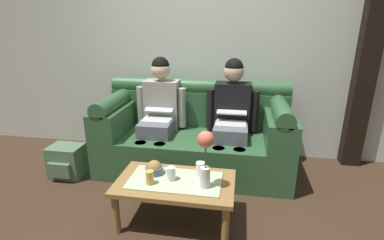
{
  "coord_description": "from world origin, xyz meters",
  "views": [
    {
      "loc": [
        0.48,
        -1.78,
        1.56
      ],
      "look_at": [
        0.02,
        0.88,
        0.66
      ],
      "focal_mm": 27.1,
      "sensor_mm": 36.0,
      "label": 1
    }
  ],
  "objects_px": {
    "snack_bowl": "(154,168)",
    "cup_near_right": "(171,174)",
    "couch": "(195,136)",
    "person_left": "(160,110)",
    "person_right": "(232,113)",
    "backpack_left": "(67,161)",
    "coffee_table": "(175,186)",
    "flower_vase": "(205,152)",
    "cup_near_left": "(150,177)",
    "cup_far_center": "(200,169)"
  },
  "relations": [
    {
      "from": "snack_bowl",
      "to": "cup_far_center",
      "type": "relative_size",
      "value": 1.26
    },
    {
      "from": "couch",
      "to": "coffee_table",
      "type": "height_order",
      "value": "couch"
    },
    {
      "from": "cup_near_right",
      "to": "person_left",
      "type": "bearing_deg",
      "value": 110.44
    },
    {
      "from": "cup_near_right",
      "to": "backpack_left",
      "type": "bearing_deg",
      "value": 157.13
    },
    {
      "from": "couch",
      "to": "person_right",
      "type": "xyz_separation_m",
      "value": [
        0.39,
        -0.0,
        0.28
      ]
    },
    {
      "from": "couch",
      "to": "person_right",
      "type": "height_order",
      "value": "person_right"
    },
    {
      "from": "person_right",
      "to": "snack_bowl",
      "type": "bearing_deg",
      "value": -122.97
    },
    {
      "from": "coffee_table",
      "to": "backpack_left",
      "type": "height_order",
      "value": "coffee_table"
    },
    {
      "from": "person_left",
      "to": "flower_vase",
      "type": "distance_m",
      "value": 1.22
    },
    {
      "from": "couch",
      "to": "snack_bowl",
      "type": "distance_m",
      "value": 0.93
    },
    {
      "from": "coffee_table",
      "to": "backpack_left",
      "type": "xyz_separation_m",
      "value": [
        -1.3,
        0.53,
        -0.16
      ]
    },
    {
      "from": "coffee_table",
      "to": "cup_far_center",
      "type": "distance_m",
      "value": 0.24
    },
    {
      "from": "coffee_table",
      "to": "flower_vase",
      "type": "xyz_separation_m",
      "value": [
        0.25,
        -0.06,
        0.34
      ]
    },
    {
      "from": "person_right",
      "to": "coffee_table",
      "type": "bearing_deg",
      "value": -112.02
    },
    {
      "from": "flower_vase",
      "to": "cup_near_right",
      "type": "relative_size",
      "value": 4.08
    },
    {
      "from": "couch",
      "to": "coffee_table",
      "type": "bearing_deg",
      "value": -90.0
    },
    {
      "from": "snack_bowl",
      "to": "person_left",
      "type": "bearing_deg",
      "value": 102.67
    },
    {
      "from": "couch",
      "to": "snack_bowl",
      "type": "bearing_deg",
      "value": -101.93
    },
    {
      "from": "cup_near_left",
      "to": "backpack_left",
      "type": "relative_size",
      "value": 0.32
    },
    {
      "from": "couch",
      "to": "cup_near_left",
      "type": "distance_m",
      "value": 1.09
    },
    {
      "from": "person_right",
      "to": "backpack_left",
      "type": "xyz_separation_m",
      "value": [
        -1.7,
        -0.44,
        -0.49
      ]
    },
    {
      "from": "snack_bowl",
      "to": "cup_near_right",
      "type": "height_order",
      "value": "snack_bowl"
    },
    {
      "from": "couch",
      "to": "coffee_table",
      "type": "distance_m",
      "value": 0.98
    },
    {
      "from": "person_left",
      "to": "backpack_left",
      "type": "distance_m",
      "value": 1.12
    },
    {
      "from": "coffee_table",
      "to": "person_right",
      "type": "bearing_deg",
      "value": 67.98
    },
    {
      "from": "coffee_table",
      "to": "cup_near_right",
      "type": "height_order",
      "value": "cup_near_right"
    },
    {
      "from": "coffee_table",
      "to": "snack_bowl",
      "type": "relative_size",
      "value": 6.36
    },
    {
      "from": "coffee_table",
      "to": "cup_near_right",
      "type": "bearing_deg",
      "value": -164.55
    },
    {
      "from": "cup_near_left",
      "to": "cup_near_right",
      "type": "relative_size",
      "value": 0.98
    },
    {
      "from": "flower_vase",
      "to": "cup_far_center",
      "type": "distance_m",
      "value": 0.29
    },
    {
      "from": "person_right",
      "to": "cup_near_left",
      "type": "relative_size",
      "value": 11.24
    },
    {
      "from": "cup_far_center",
      "to": "backpack_left",
      "type": "xyz_separation_m",
      "value": [
        -1.49,
        0.43,
        -0.27
      ]
    },
    {
      "from": "backpack_left",
      "to": "cup_far_center",
      "type": "bearing_deg",
      "value": -16.21
    },
    {
      "from": "snack_bowl",
      "to": "cup_near_right",
      "type": "distance_m",
      "value": 0.18
    },
    {
      "from": "flower_vase",
      "to": "cup_near_right",
      "type": "xyz_separation_m",
      "value": [
        -0.28,
        0.06,
        -0.23
      ]
    },
    {
      "from": "person_right",
      "to": "cup_far_center",
      "type": "bearing_deg",
      "value": -103.24
    },
    {
      "from": "person_right",
      "to": "cup_near_right",
      "type": "distance_m",
      "value": 1.09
    },
    {
      "from": "coffee_table",
      "to": "flower_vase",
      "type": "relative_size",
      "value": 2.08
    },
    {
      "from": "couch",
      "to": "person_left",
      "type": "distance_m",
      "value": 0.49
    },
    {
      "from": "couch",
      "to": "flower_vase",
      "type": "height_order",
      "value": "couch"
    },
    {
      "from": "flower_vase",
      "to": "cup_near_right",
      "type": "bearing_deg",
      "value": 168.25
    },
    {
      "from": "couch",
      "to": "person_left",
      "type": "bearing_deg",
      "value": -179.62
    },
    {
      "from": "couch",
      "to": "cup_near_right",
      "type": "distance_m",
      "value": 0.99
    },
    {
      "from": "snack_bowl",
      "to": "flower_vase",
      "type": "bearing_deg",
      "value": -17.38
    },
    {
      "from": "couch",
      "to": "flower_vase",
      "type": "distance_m",
      "value": 1.11
    },
    {
      "from": "person_right",
      "to": "snack_bowl",
      "type": "relative_size",
      "value": 8.28
    },
    {
      "from": "flower_vase",
      "to": "backpack_left",
      "type": "bearing_deg",
      "value": 159.0
    },
    {
      "from": "person_left",
      "to": "snack_bowl",
      "type": "bearing_deg",
      "value": -77.33
    },
    {
      "from": "coffee_table",
      "to": "cup_far_center",
      "type": "xyz_separation_m",
      "value": [
        0.19,
        0.1,
        0.12
      ]
    },
    {
      "from": "coffee_table",
      "to": "flower_vase",
      "type": "distance_m",
      "value": 0.43
    }
  ]
}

